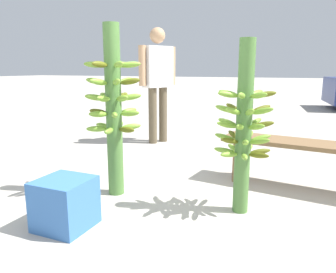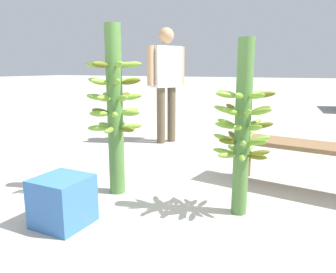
{
  "view_description": "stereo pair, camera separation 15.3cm",
  "coord_description": "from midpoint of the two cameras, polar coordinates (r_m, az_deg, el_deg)",
  "views": [
    {
      "loc": [
        0.94,
        -1.96,
        1.1
      ],
      "look_at": [
        -0.13,
        0.51,
        0.54
      ],
      "focal_mm": 35.0,
      "sensor_mm": 36.0,
      "label": 1
    },
    {
      "loc": [
        1.08,
        -1.9,
        1.1
      ],
      "look_at": [
        -0.13,
        0.51,
        0.54
      ],
      "focal_mm": 35.0,
      "sensor_mm": 36.0,
      "label": 2
    }
  ],
  "objects": [
    {
      "name": "banana_stalk_center",
      "position": [
        2.5,
        11.36,
        1.6
      ],
      "size": [
        0.44,
        0.44,
        1.32
      ],
      "color": "#4C7A38",
      "rests_on": "ground_plane"
    },
    {
      "name": "vendor_person",
      "position": [
        4.89,
        -2.72,
        10.54
      ],
      "size": [
        0.39,
        0.63,
        1.68
      ],
      "rotation": [
        0.0,
        0.0,
        -2.04
      ],
      "color": "brown",
      "rests_on": "ground_plane"
    },
    {
      "name": "market_bench",
      "position": [
        3.22,
        22.32,
        -2.09
      ],
      "size": [
        1.62,
        0.55,
        0.45
      ],
      "rotation": [
        0.0,
        0.0,
        -0.12
      ],
      "color": "brown",
      "rests_on": "ground_plane"
    },
    {
      "name": "ground_plane",
      "position": [
        2.44,
        -3.93,
        -15.16
      ],
      "size": [
        80.0,
        80.0,
        0.0
      ],
      "primitive_type": "plane",
      "color": "#B2AA9E"
    },
    {
      "name": "banana_stalk_left",
      "position": [
        2.86,
        -10.97,
        5.01
      ],
      "size": [
        0.48,
        0.48,
        1.47
      ],
      "color": "#4C7A38",
      "rests_on": "ground_plane"
    },
    {
      "name": "produce_crate",
      "position": [
        2.47,
        -19.24,
        -10.96
      ],
      "size": [
        0.35,
        0.35,
        0.35
      ],
      "color": "#386BB2",
      "rests_on": "ground_plane"
    }
  ]
}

